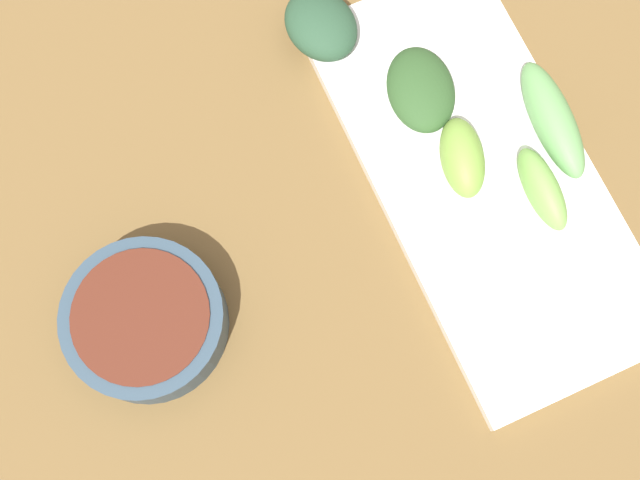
# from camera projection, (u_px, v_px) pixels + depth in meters

# --- Properties ---
(tabletop) EXTENTS (2.10, 2.10, 0.02)m
(tabletop) POSITION_uv_depth(u_px,v_px,m) (320.00, 266.00, 0.59)
(tabletop) COLOR brown
(tabletop) RESTS_ON ground
(sauce_bowl) EXTENTS (0.11, 0.11, 0.04)m
(sauce_bowl) POSITION_uv_depth(u_px,v_px,m) (145.00, 320.00, 0.55)
(sauce_bowl) COLOR #2E4353
(sauce_bowl) RESTS_ON tabletop
(serving_plate) EXTENTS (0.15, 0.33, 0.01)m
(serving_plate) POSITION_uv_depth(u_px,v_px,m) (482.00, 177.00, 0.60)
(serving_plate) COLOR white
(serving_plate) RESTS_ON tabletop
(broccoli_stalk_0) EXTENTS (0.04, 0.10, 0.03)m
(broccoli_stalk_0) POSITION_uv_depth(u_px,v_px,m) (553.00, 119.00, 0.59)
(broccoli_stalk_0) COLOR #649F59
(broccoli_stalk_0) RESTS_ON serving_plate
(broccoli_leafy_1) EXTENTS (0.06, 0.08, 0.02)m
(broccoli_leafy_1) POSITION_uv_depth(u_px,v_px,m) (421.00, 90.00, 0.59)
(broccoli_leafy_1) COLOR #2D5126
(broccoli_leafy_1) RESTS_ON serving_plate
(broccoli_leafy_2) EXTENTS (0.06, 0.07, 0.03)m
(broccoli_leafy_2) POSITION_uv_depth(u_px,v_px,m) (321.00, 25.00, 0.61)
(broccoli_leafy_2) COLOR #284A31
(broccoli_leafy_2) RESTS_ON serving_plate
(broccoli_stalk_3) EXTENTS (0.03, 0.07, 0.03)m
(broccoli_stalk_3) POSITION_uv_depth(u_px,v_px,m) (542.00, 189.00, 0.57)
(broccoli_stalk_3) COLOR #73AD4C
(broccoli_stalk_3) RESTS_ON serving_plate
(broccoli_stalk_4) EXTENTS (0.05, 0.07, 0.03)m
(broccoli_stalk_4) POSITION_uv_depth(u_px,v_px,m) (462.00, 158.00, 0.58)
(broccoli_stalk_4) COLOR #76A43F
(broccoli_stalk_4) RESTS_ON serving_plate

